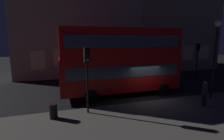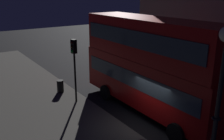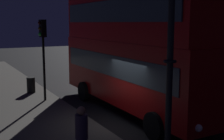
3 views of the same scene
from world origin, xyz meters
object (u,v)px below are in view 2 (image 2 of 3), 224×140
Objects in this scene: double_decker_bus at (149,61)px; traffic_light_near_kerb at (74,58)px; street_lamp at (221,85)px; litter_bin at (60,86)px.

traffic_light_near_kerb is (-3.30, -3.12, -0.03)m from double_decker_bus.
double_decker_bus is at bearing 153.84° from street_lamp.
litter_bin is at bearing -179.02° from street_lamp.
street_lamp is at bearing -10.54° from traffic_light_near_kerb.
double_decker_bus is at bearing 32.81° from traffic_light_near_kerb.
traffic_light_near_kerb is at bearing -136.69° from double_decker_bus.
street_lamp is 6.78× the size of litter_bin.
double_decker_bus reaches higher than litter_bin.
street_lamp reaches higher than double_decker_bus.
double_decker_bus is 2.48× the size of traffic_light_near_kerb.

